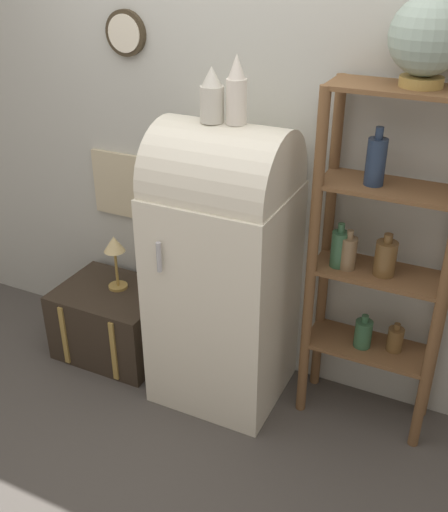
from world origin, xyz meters
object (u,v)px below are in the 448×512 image
vase_left (212,96)px  desk_lamp (115,250)px  refrigerator (223,263)px  globe (428,38)px  vase_center (237,92)px  suitcase_trunk (114,321)px

vase_left → desk_lamp: 1.15m
refrigerator → vase_left: vase_left is taller
refrigerator → desk_lamp: 0.72m
refrigerator → globe: size_ratio=4.36×
vase_left → vase_center: (0.11, 0.02, 0.03)m
suitcase_trunk → vase_center: (0.78, -0.00, 1.42)m
refrigerator → globe: (0.79, 0.15, 1.10)m
suitcase_trunk → vase_left: (0.67, -0.02, 1.39)m
suitcase_trunk → desk_lamp: desk_lamp is taller
globe → desk_lamp: bearing=-176.5°
globe → vase_left: 0.90m
suitcase_trunk → refrigerator: bearing=-0.8°
vase_center → desk_lamp: (-0.76, 0.05, -0.96)m
suitcase_trunk → desk_lamp: 0.46m
vase_center → vase_left: bearing=-170.5°
suitcase_trunk → desk_lamp: bearing=67.9°
globe → vase_left: size_ratio=1.42×
refrigerator → vase_center: (0.06, 0.01, 0.85)m
vase_left → vase_center: bearing=9.5°
vase_center → desk_lamp: 1.23m
globe → vase_left: globe is taller
globe → refrigerator: bearing=-169.4°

